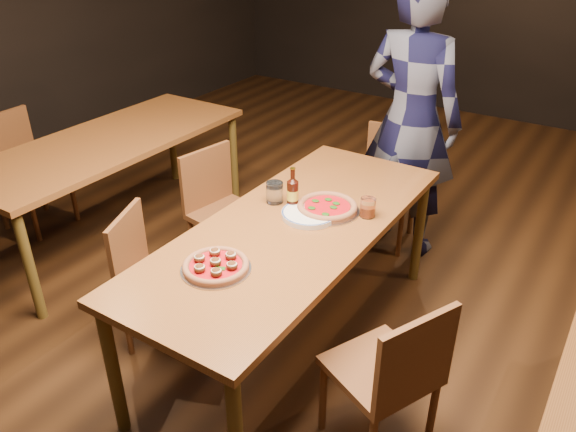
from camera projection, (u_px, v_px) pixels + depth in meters
The scene contains 15 objects.
ground at pixel (293, 339), 3.16m from camera, with size 9.00×9.00×0.00m, color black.
table_main at pixel (293, 236), 2.84m from camera, with size 0.80×2.00×0.75m.
table_left at pixel (109, 149), 3.87m from camera, with size 0.80×2.00×0.75m.
chair_main_nw at pixel (163, 278), 2.99m from camera, with size 0.38×0.38×0.81m, color brown, non-canonical shape.
chair_main_sw at pixel (228, 214), 3.56m from camera, with size 0.40×0.40×0.86m, color brown, non-canonical shape.
chair_main_e at pixel (380, 368), 2.38m from camera, with size 0.40×0.40×0.85m, color brown, non-canonical shape.
chair_end at pixel (385, 186), 3.92m from camera, with size 0.40×0.40×0.85m, color brown, non-canonical shape.
chair_nbr_left at pixel (31, 171), 4.10m from camera, with size 0.42×0.42×0.90m, color brown, non-canonical shape.
pizza_meatball at pixel (216, 265), 2.44m from camera, with size 0.31×0.31×0.06m.
pizza_margherita at pixel (327, 207), 2.91m from camera, with size 0.34×0.34×0.04m.
plate_stack at pixel (309, 214), 2.86m from camera, with size 0.29×0.29×0.03m, color white.
beer_bottle at pixel (293, 194), 2.92m from camera, with size 0.06×0.06×0.22m.
water_glass at pixel (275, 192), 2.99m from camera, with size 0.09×0.09×0.11m, color white.
amber_glass at pixel (368, 207), 2.85m from camera, with size 0.08×0.08×0.10m, color #A83F13.
diner at pixel (411, 120), 3.64m from camera, with size 0.68×0.44×1.86m, color black.
Camera 1 is at (1.30, -2.06, 2.14)m, focal length 35.00 mm.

